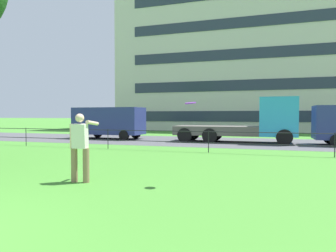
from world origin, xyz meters
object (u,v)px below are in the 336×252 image
(flatbed_truck_right, at_px, (252,123))
(panel_van_center, at_px, (109,121))
(apartment_building_background, at_px, (260,50))
(frisbee, at_px, (190,103))
(person_thrower, at_px, (80,145))

(flatbed_truck_right, bearing_deg, panel_van_center, 178.90)
(flatbed_truck_right, relative_size, apartment_building_background, 0.23)
(apartment_building_background, bearing_deg, frisbee, -91.63)
(panel_van_center, relative_size, flatbed_truck_right, 0.69)
(person_thrower, xyz_separation_m, frisbee, (2.73, 0.52, 1.05))
(frisbee, distance_m, apartment_building_background, 33.29)
(panel_van_center, bearing_deg, person_thrower, -64.02)
(person_thrower, xyz_separation_m, apartment_building_background, (3.65, 32.88, 8.75))
(person_thrower, distance_m, apartment_building_background, 34.22)
(panel_van_center, distance_m, apartment_building_background, 23.82)
(panel_van_center, distance_m, flatbed_truck_right, 9.95)
(frisbee, height_order, apartment_building_background, apartment_building_background)
(person_thrower, xyz_separation_m, panel_van_center, (-6.31, 12.95, 0.33))
(frisbee, xyz_separation_m, flatbed_truck_right, (0.92, 12.24, -0.77))
(flatbed_truck_right, bearing_deg, apartment_building_background, 89.99)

